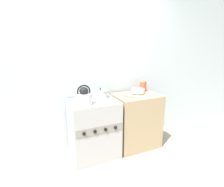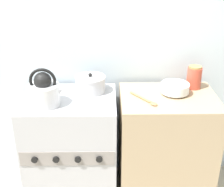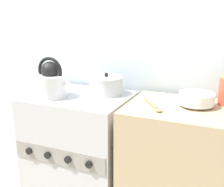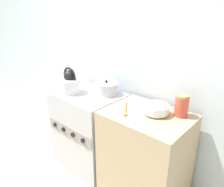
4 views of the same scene
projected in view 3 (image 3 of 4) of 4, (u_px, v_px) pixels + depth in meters
The scene contains 7 objects.
wall_back at pixel (100, 31), 2.25m from camera, with size 7.00×0.06×2.50m.
stove at pixel (80, 154), 2.18m from camera, with size 0.67×0.55×0.85m.
counter at pixel (182, 175), 1.90m from camera, with size 0.68×0.52×0.86m.
kettle at pixel (51, 82), 2.01m from camera, with size 0.26×0.21×0.26m.
cooking_pot at pixel (106, 85), 2.09m from camera, with size 0.22×0.22×0.15m.
enamel_bowl at pixel (197, 99), 1.79m from camera, with size 0.20×0.20×0.08m.
wooden_spoon at pixel (154, 106), 1.79m from camera, with size 0.18×0.23×0.02m.
Camera 3 is at (1.01, -1.46, 1.42)m, focal length 50.00 mm.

